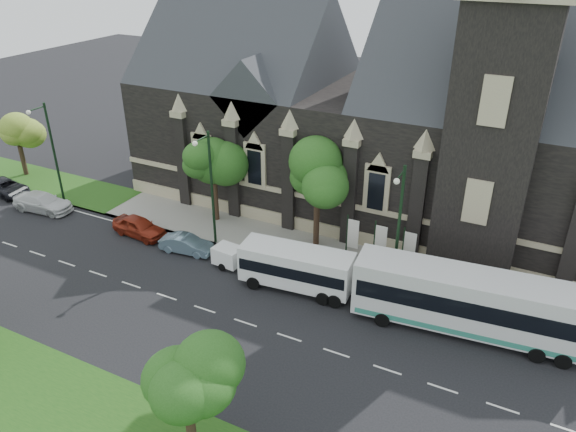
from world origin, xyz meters
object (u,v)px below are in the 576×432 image
Objects in this scene: banner_flag_center at (378,243)px; car_far_black at (6,187)px; banner_flag_left at (351,236)px; street_lamp_near at (398,225)px; street_lamp_far at (51,149)px; tree_walk_right at (322,175)px; car_far_white at (43,202)px; box_trailer at (228,255)px; shuttle_bus at (297,266)px; banner_flag_right at (407,250)px; tour_coach at (469,301)px; car_far_red at (139,227)px; street_lamp_mid at (210,183)px; tree_walk_left at (216,155)px; sedan at (187,244)px; tree_park_east at (192,383)px; tree_walk_far at (19,130)px.

car_far_black is (-34.20, -2.80, -1.70)m from banner_flag_center.
banner_flag_left is at bearing -78.67° from car_far_black.
street_lamp_near and street_lamp_far have the same top height.
tree_walk_right is 1.47× the size of car_far_white.
tree_walk_right is at bearing 56.12° from box_trailer.
tree_walk_right is at bearing -83.93° from car_far_white.
tree_walk_right is 7.29m from shuttle_bus.
banner_flag_right is 0.30× the size of tour_coach.
banner_flag_left is 4.77m from shuttle_bus.
banner_flag_right reaches higher than car_far_red.
car_far_white is at bearing -173.94° from street_lamp_mid.
tree_walk_left is 16.52m from banner_flag_right.
tree_walk_left is 12.26m from shuttle_bus.
tree_walk_right is 0.87× the size of street_lamp_mid.
sedan is 0.83× the size of car_far_black.
shuttle_bus is 1.90× the size of sedan.
street_lamp_far is at bearing -171.14° from tree_walk_right.
car_far_black is (-20.11, -4.50, -5.05)m from tree_walk_left.
tree_walk_right is 24.64m from car_far_white.
sedan is (-11.36, 14.58, -3.95)m from tree_park_east.
shuttle_bus is at bearing -15.77° from street_lamp_mid.
tour_coach is (8.76, -3.67, -0.28)m from banner_flag_left.
banner_flag_center is 0.75× the size of car_far_white.
banner_flag_left is 2.00m from banner_flag_center.
sedan is at bearing -83.60° from tree_walk_left.
sedan is at bearing 171.50° from shuttle_bus.
shuttle_bus is 2.67× the size of box_trailer.
banner_flag_left is at bearing -73.49° from car_far_red.
tour_coach is 20.28m from sedan.
street_lamp_far reaches higher than car_far_black.
tour_coach is 35.38m from car_far_white.
street_lamp_mid is at bearing -171.18° from banner_flag_center.
tree_park_east is 0.82× the size of shuttle_bus.
shuttle_bus is at bearing 2.68° from box_trailer.
street_lamp_far is (-30.00, 0.00, 0.00)m from street_lamp_near.
banner_flag_left is 4.00m from banner_flag_right.
box_trailer is (26.43, -5.15, -3.76)m from tree_walk_far.
tree_park_east reaches higher than tour_coach.
tree_walk_left is at bearing 171.98° from banner_flag_left.
street_lamp_far is at bearing 178.79° from box_trailer.
banner_flag_center is 18.66m from car_far_red.
box_trailer is at bearing 117.80° from tree_park_east.
tree_walk_left is 7.47m from sedan.
tree_park_east is 0.46× the size of tour_coach.
street_lamp_near is at bearing -80.99° from car_far_red.
box_trailer is (-7.68, -3.97, -1.52)m from banner_flag_left.
shuttle_bus is at bearing -134.53° from banner_flag_center.
tree_park_east is 19.32m from street_lamp_mid.
tree_walk_far is 1.37× the size of car_far_red.
sedan is 0.76× the size of car_far_white.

